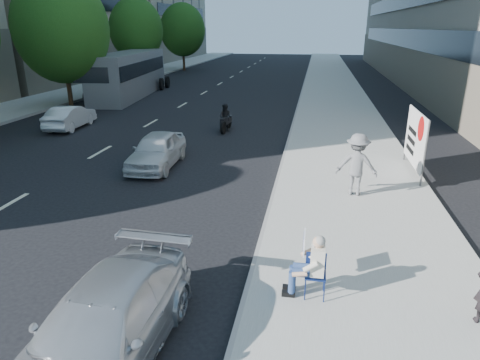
% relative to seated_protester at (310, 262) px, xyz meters
% --- Properties ---
extents(ground, '(160.00, 160.00, 0.00)m').
position_rel_seated_protester_xyz_m(ground, '(-2.68, 1.24, -0.87)').
color(ground, black).
rests_on(ground, ground).
extents(near_sidewalk, '(5.00, 120.00, 0.15)m').
position_rel_seated_protester_xyz_m(near_sidewalk, '(1.32, 21.24, -0.80)').
color(near_sidewalk, '#9E9D94').
rests_on(near_sidewalk, ground).
extents(far_sidewalk, '(4.50, 120.00, 0.15)m').
position_rel_seated_protester_xyz_m(far_sidewalk, '(-19.43, 21.24, -0.80)').
color(far_sidewalk, '#9E9D94').
rests_on(far_sidewalk, ground).
extents(tree_far_c, '(6.00, 6.00, 8.47)m').
position_rel_seated_protester_xyz_m(tree_far_c, '(-16.38, 19.24, 4.15)').
color(tree_far_c, '#382616').
rests_on(tree_far_c, ground).
extents(tree_far_d, '(4.80, 4.80, 7.65)m').
position_rel_seated_protester_xyz_m(tree_far_d, '(-16.38, 31.24, 4.01)').
color(tree_far_d, '#382616').
rests_on(tree_far_d, ground).
extents(tree_far_e, '(5.40, 5.40, 7.89)m').
position_rel_seated_protester_xyz_m(tree_far_e, '(-16.38, 45.24, 3.91)').
color(tree_far_e, '#382616').
rests_on(tree_far_e, ground).
extents(seated_protester, '(0.83, 1.12, 1.31)m').
position_rel_seated_protester_xyz_m(seated_protester, '(0.00, 0.00, 0.00)').
color(seated_protester, navy).
rests_on(seated_protester, near_sidewalk).
extents(jogger, '(1.34, 0.88, 1.95)m').
position_rel_seated_protester_xyz_m(jogger, '(1.29, 5.68, 0.25)').
color(jogger, slate).
rests_on(jogger, near_sidewalk).
extents(protest_banner, '(0.08, 3.06, 2.20)m').
position_rel_seated_protester_xyz_m(protest_banner, '(3.50, 8.32, 0.53)').
color(protest_banner, '#4C4C4C').
rests_on(protest_banner, near_sidewalk).
extents(parked_sedan, '(2.03, 4.58, 1.31)m').
position_rel_seated_protester_xyz_m(parked_sedan, '(-3.18, -2.23, -0.22)').
color(parked_sedan, '#AFB1B6').
rests_on(parked_sedan, ground).
extents(white_sedan_near, '(1.69, 3.91, 1.31)m').
position_rel_seated_protester_xyz_m(white_sedan_near, '(-6.00, 7.77, -0.22)').
color(white_sedan_near, silver).
rests_on(white_sedan_near, ground).
extents(white_sedan_mid, '(1.51, 3.76, 1.22)m').
position_rel_seated_protester_xyz_m(white_sedan_mid, '(-12.93, 13.33, -0.26)').
color(white_sedan_mid, silver).
rests_on(white_sedan_mid, ground).
extents(motorcycle, '(0.76, 2.05, 1.42)m').
position_rel_seated_protester_xyz_m(motorcycle, '(-4.60, 14.08, -0.24)').
color(motorcycle, black).
rests_on(motorcycle, ground).
extents(bus, '(3.81, 12.27, 3.30)m').
position_rel_seated_protester_xyz_m(bus, '(-14.42, 24.67, 0.76)').
color(bus, slate).
rests_on(bus, ground).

